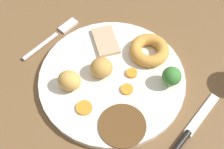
{
  "coord_description": "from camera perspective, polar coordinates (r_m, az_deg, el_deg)",
  "views": [
    {
      "loc": [
        23.46,
        -25.2,
        59.07
      ],
      "look_at": [
        2.28,
        1.79,
        6.0
      ],
      "focal_mm": 51.18,
      "sensor_mm": 36.0,
      "label": 1
    }
  ],
  "objects": [
    {
      "name": "roast_potato_left",
      "position": [
        0.63,
        -1.56,
        1.03
      ],
      "size": [
        6.18,
        6.16,
        3.8
      ],
      "primitive_type": "ellipsoid",
      "rotation": [
        0.0,
        0.0,
        0.68
      ],
      "color": "#BC8C42",
      "rests_on": "dinner_plate"
    },
    {
      "name": "dining_table",
      "position": [
        0.67,
        -2.49,
        -1.95
      ],
      "size": [
        120.0,
        84.0,
        3.6
      ],
      "primitive_type": "cube",
      "color": "brown",
      "rests_on": "ground"
    },
    {
      "name": "broccoli_floret",
      "position": [
        0.62,
        10.6,
        -0.35
      ],
      "size": [
        3.74,
        3.74,
        4.5
      ],
      "color": "#8CB766",
      "rests_on": "dinner_plate"
    },
    {
      "name": "carrot_coin_front",
      "position": [
        0.62,
        2.68,
        -2.65
      ],
      "size": [
        2.46,
        2.46,
        0.47
      ],
      "primitive_type": "cylinder",
      "color": "orange",
      "rests_on": "dinner_plate"
    },
    {
      "name": "knife",
      "position": [
        0.61,
        13.07,
        -10.62
      ],
      "size": [
        1.98,
        18.53,
        1.2
      ],
      "rotation": [
        0.0,
        0.0,
        1.54
      ],
      "color": "black",
      "rests_on": "dining_table"
    },
    {
      "name": "carrot_coin_side",
      "position": [
        0.61,
        -4.99,
        -5.94
      ],
      "size": [
        3.07,
        3.07,
        0.47
      ],
      "primitive_type": "cylinder",
      "color": "orange",
      "rests_on": "dinner_plate"
    },
    {
      "name": "fork",
      "position": [
        0.73,
        -10.63,
        6.52
      ],
      "size": [
        2.66,
        15.32,
        0.9
      ],
      "rotation": [
        0.0,
        0.0,
        1.49
      ],
      "color": "silver",
      "rests_on": "dining_table"
    },
    {
      "name": "gravy_pool",
      "position": [
        0.59,
        1.85,
        -9.09
      ],
      "size": [
        8.85,
        8.85,
        0.3
      ],
      "primitive_type": "cylinder",
      "color": "#563819",
      "rests_on": "dinner_plate"
    },
    {
      "name": "roast_potato_right",
      "position": [
        0.62,
        -7.62,
        -1.09
      ],
      "size": [
        5.61,
        5.22,
        3.89
      ],
      "primitive_type": "ellipsoid",
      "rotation": [
        0.0,
        0.0,
        3.45
      ],
      "color": "tan",
      "rests_on": "dinner_plate"
    },
    {
      "name": "meat_slice_main",
      "position": [
        0.69,
        -1.15,
        6.01
      ],
      "size": [
        8.89,
        8.24,
        0.8
      ],
      "primitive_type": "cube",
      "rotation": [
        0.0,
        0.0,
        5.65
      ],
      "color": "tan",
      "rests_on": "dinner_plate"
    },
    {
      "name": "dinner_plate",
      "position": [
        0.65,
        0.0,
        -0.82
      ],
      "size": [
        29.57,
        29.57,
        1.4
      ],
      "primitive_type": "cylinder",
      "color": "silver",
      "rests_on": "dining_table"
    },
    {
      "name": "carrot_coin_back",
      "position": [
        0.64,
        3.55,
        0.24
      ],
      "size": [
        2.22,
        2.22,
        0.63
      ],
      "primitive_type": "cylinder",
      "color": "orange",
      "rests_on": "dinner_plate"
    },
    {
      "name": "yorkshire_pudding",
      "position": [
        0.67,
        6.66,
        4.34
      ],
      "size": [
        8.25,
        8.25,
        2.49
      ],
      "primitive_type": "torus",
      "color": "#C68938",
      "rests_on": "dinner_plate"
    }
  ]
}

